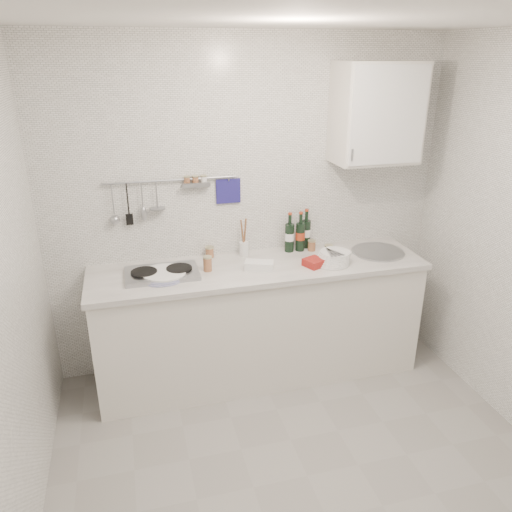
% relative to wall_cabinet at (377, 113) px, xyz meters
% --- Properties ---
extents(floor, '(3.00, 3.00, 0.00)m').
position_rel_wall_cabinet_xyz_m(floor, '(-0.90, -1.22, -1.95)').
color(floor, gray).
rests_on(floor, ground).
extents(ceiling, '(3.00, 3.00, 0.00)m').
position_rel_wall_cabinet_xyz_m(ceiling, '(-0.90, -1.22, 0.55)').
color(ceiling, silver).
rests_on(ceiling, back_wall).
extents(back_wall, '(3.00, 0.02, 2.50)m').
position_rel_wall_cabinet_xyz_m(back_wall, '(-0.90, 0.18, -0.70)').
color(back_wall, silver).
rests_on(back_wall, floor).
extents(counter, '(2.44, 0.64, 0.96)m').
position_rel_wall_cabinet_xyz_m(counter, '(-0.89, -0.12, -1.52)').
color(counter, silver).
rests_on(counter, floor).
extents(wall_rail, '(0.98, 0.09, 0.34)m').
position_rel_wall_cabinet_xyz_m(wall_rail, '(-1.50, 0.15, -0.52)').
color(wall_rail, '#93969B').
rests_on(wall_rail, back_wall).
extents(wall_cabinet, '(0.60, 0.38, 0.70)m').
position_rel_wall_cabinet_xyz_m(wall_cabinet, '(0.00, 0.00, 0.00)').
color(wall_cabinet, silver).
rests_on(wall_cabinet, back_wall).
extents(plate_stack_hob, '(0.32, 0.32, 0.04)m').
position_rel_wall_cabinet_xyz_m(plate_stack_hob, '(-1.59, -0.16, -1.01)').
color(plate_stack_hob, '#4B50AA').
rests_on(plate_stack_hob, counter).
extents(plate_stack_sink, '(0.27, 0.26, 0.09)m').
position_rel_wall_cabinet_xyz_m(plate_stack_sink, '(-0.37, -0.22, -0.99)').
color(plate_stack_sink, white).
rests_on(plate_stack_sink, counter).
extents(wine_bottles, '(0.23, 0.13, 0.31)m').
position_rel_wall_cabinet_xyz_m(wine_bottles, '(-0.52, 0.10, -0.87)').
color(wine_bottles, black).
rests_on(wine_bottles, counter).
extents(butter_dish, '(0.22, 0.17, 0.06)m').
position_rel_wall_cabinet_xyz_m(butter_dish, '(-0.92, -0.20, -1.00)').
color(butter_dish, white).
rests_on(butter_dish, counter).
extents(strawberry_punnet, '(0.17, 0.17, 0.05)m').
position_rel_wall_cabinet_xyz_m(strawberry_punnet, '(-0.52, -0.24, -1.00)').
color(strawberry_punnet, '#B62914').
rests_on(strawberry_punnet, counter).
extents(utensil_crock, '(0.07, 0.07, 0.30)m').
position_rel_wall_cabinet_xyz_m(utensil_crock, '(-0.96, 0.09, -0.96)').
color(utensil_crock, white).
rests_on(utensil_crock, counter).
extents(jar_a, '(0.07, 0.07, 0.08)m').
position_rel_wall_cabinet_xyz_m(jar_a, '(-1.22, 0.12, -0.99)').
color(jar_a, '#925C3A').
rests_on(jar_a, counter).
extents(jar_b, '(0.06, 0.06, 0.09)m').
position_rel_wall_cabinet_xyz_m(jar_b, '(-0.43, 0.05, -0.99)').
color(jar_b, '#925C3A').
rests_on(jar_b, counter).
extents(jar_c, '(0.06, 0.06, 0.08)m').
position_rel_wall_cabinet_xyz_m(jar_c, '(-0.34, -0.07, -0.99)').
color(jar_c, '#925C3A').
rests_on(jar_c, counter).
extents(jar_d, '(0.06, 0.06, 0.11)m').
position_rel_wall_cabinet_xyz_m(jar_d, '(-1.28, -0.13, -0.97)').
color(jar_d, '#925C3A').
rests_on(jar_d, counter).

